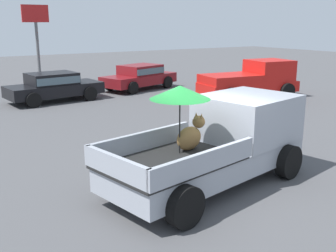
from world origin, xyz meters
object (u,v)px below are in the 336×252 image
object	(u,v)px
pickup_truck_main	(221,140)
motel_sign	(36,30)
pickup_truck_red	(252,80)
parked_sedan_far	(140,76)
parked_sedan_near	(54,85)

from	to	relation	value
pickup_truck_main	motel_sign	bearing A→B (deg)	78.21
pickup_truck_red	motel_sign	bearing A→B (deg)	141.55
parked_sedan_far	motel_sign	size ratio (longest dim) A/B	1.03
pickup_truck_main	pickup_truck_red	xyz separation A→B (m)	(8.12, 7.49, -0.10)
pickup_truck_red	parked_sedan_far	xyz separation A→B (m)	(-3.33, 5.25, -0.13)
pickup_truck_red	parked_sedan_near	size ratio (longest dim) A/B	1.12
parked_sedan_far	motel_sign	xyz separation A→B (m)	(-4.61, 2.94, 2.44)
pickup_truck_main	parked_sedan_far	size ratio (longest dim) A/B	1.15
parked_sedan_near	motel_sign	bearing A→B (deg)	77.55
pickup_truck_main	parked_sedan_near	xyz separation A→B (m)	(-0.27, 11.76, -0.23)
pickup_truck_main	motel_sign	world-z (taller)	motel_sign
pickup_truck_red	pickup_truck_main	bearing A→B (deg)	-129.87
pickup_truck_main	parked_sedan_near	world-z (taller)	pickup_truck_main
parked_sedan_near	motel_sign	xyz separation A→B (m)	(0.45, 3.91, 2.44)
pickup_truck_main	parked_sedan_far	distance (m)	13.61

